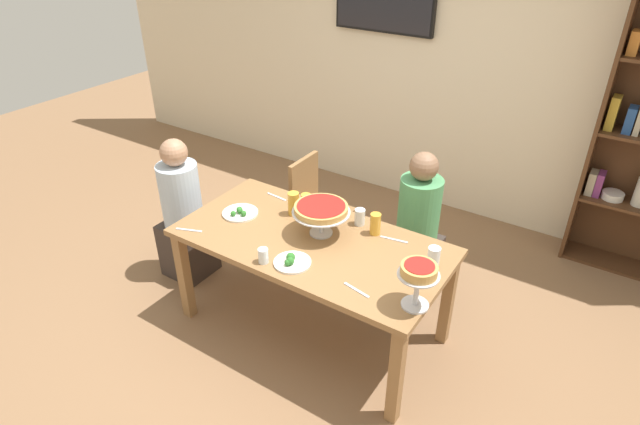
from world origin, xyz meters
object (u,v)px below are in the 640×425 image
(water_glass_clear_spare, at_px, (434,256))
(cutlery_fork_near, at_px, (277,197))
(diner_far_right, at_px, (416,235))
(personal_pizza_stand, at_px, (418,275))
(beer_glass_amber_short, at_px, (375,224))
(beer_glass_amber_tall, at_px, (294,204))
(chair_far_left, at_px, (315,205))
(salad_plate_near_diner, at_px, (292,261))
(water_glass_clear_far, at_px, (360,217))
(dining_table, at_px, (312,251))
(beer_glass_amber_spare, at_px, (306,205))
(salad_plate_far_diner, at_px, (240,213))
(diner_head_west, at_px, (184,219))
(cutlery_knife_near, at_px, (357,290))
(water_glass_clear_near, at_px, (263,256))
(cutlery_fork_far, at_px, (189,230))
(deep_dish_pizza_stand, at_px, (321,210))
(cutlery_knife_far, at_px, (394,240))

(water_glass_clear_spare, bearing_deg, cutlery_fork_near, 173.47)
(diner_far_right, distance_m, personal_pizza_stand, 1.17)
(beer_glass_amber_short, bearing_deg, beer_glass_amber_tall, -171.41)
(diner_far_right, height_order, personal_pizza_stand, diner_far_right)
(beer_glass_amber_tall, bearing_deg, chair_far_left, 108.73)
(personal_pizza_stand, distance_m, salad_plate_near_diner, 0.79)
(diner_far_right, relative_size, water_glass_clear_far, 10.25)
(dining_table, bearing_deg, beer_glass_amber_spare, 130.87)
(diner_far_right, bearing_deg, salad_plate_near_diner, -18.72)
(chair_far_left, distance_m, water_glass_clear_spare, 1.37)
(personal_pizza_stand, height_order, salad_plate_far_diner, personal_pizza_stand)
(chair_far_left, relative_size, beer_glass_amber_short, 5.96)
(diner_head_west, height_order, cutlery_knife_near, diner_head_west)
(water_glass_clear_near, height_order, water_glass_clear_far, water_glass_clear_far)
(water_glass_clear_spare, bearing_deg, beer_glass_amber_short, 166.23)
(water_glass_clear_near, relative_size, water_glass_clear_far, 0.84)
(salad_plate_near_diner, distance_m, water_glass_clear_far, 0.62)
(diner_head_west, height_order, water_glass_clear_far, diner_head_west)
(chair_far_left, xyz_separation_m, cutlery_fork_far, (-0.27, -1.09, 0.26))
(water_glass_clear_spare, relative_size, cutlery_knife_near, 0.66)
(beer_glass_amber_tall, distance_m, water_glass_clear_near, 0.58)
(beer_glass_amber_spare, xyz_separation_m, cutlery_fork_near, (-0.32, 0.09, -0.08))
(salad_plate_far_diner, bearing_deg, water_glass_clear_near, -35.68)
(diner_head_west, xyz_separation_m, beer_glass_amber_spare, (0.98, 0.23, 0.33))
(personal_pizza_stand, xyz_separation_m, beer_glass_amber_spare, (-1.01, 0.45, -0.13))
(cutlery_fork_near, bearing_deg, deep_dish_pizza_stand, 162.69)
(beer_glass_amber_tall, xyz_separation_m, water_glass_clear_spare, (1.03, -0.02, -0.02))
(personal_pizza_stand, distance_m, cutlery_knife_far, 0.66)
(salad_plate_far_diner, height_order, beer_glass_amber_tall, beer_glass_amber_tall)
(salad_plate_near_diner, distance_m, water_glass_clear_near, 0.17)
(beer_glass_amber_tall, distance_m, water_glass_clear_spare, 1.03)
(water_glass_clear_spare, height_order, cutlery_fork_far, water_glass_clear_spare)
(chair_far_left, height_order, cutlery_fork_far, chair_far_left)
(salad_plate_near_diner, bearing_deg, water_glass_clear_far, 78.88)
(diner_head_west, bearing_deg, beer_glass_amber_short, 10.91)
(chair_far_left, bearing_deg, water_glass_clear_far, 56.89)
(cutlery_fork_near, bearing_deg, water_glass_clear_near, 127.31)
(diner_far_right, bearing_deg, cutlery_knife_far, 4.69)
(dining_table, relative_size, cutlery_knife_far, 9.73)
(beer_glass_amber_tall, bearing_deg, cutlery_knife_far, 7.06)
(cutlery_knife_near, bearing_deg, diner_head_west, -178.07)
(personal_pizza_stand, height_order, water_glass_clear_far, personal_pizza_stand)
(diner_far_right, xyz_separation_m, deep_dish_pizza_stand, (-0.39, -0.68, 0.42))
(water_glass_clear_near, relative_size, water_glass_clear_spare, 0.79)
(diner_head_west, distance_m, cutlery_knife_far, 1.67)
(dining_table, height_order, salad_plate_near_diner, salad_plate_near_diner)
(water_glass_clear_spare, distance_m, cutlery_knife_far, 0.33)
(personal_pizza_stand, xyz_separation_m, water_glass_clear_spare, (-0.06, 0.39, -0.15))
(beer_glass_amber_spare, bearing_deg, water_glass_clear_near, -80.71)
(personal_pizza_stand, distance_m, water_glass_clear_near, 0.94)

